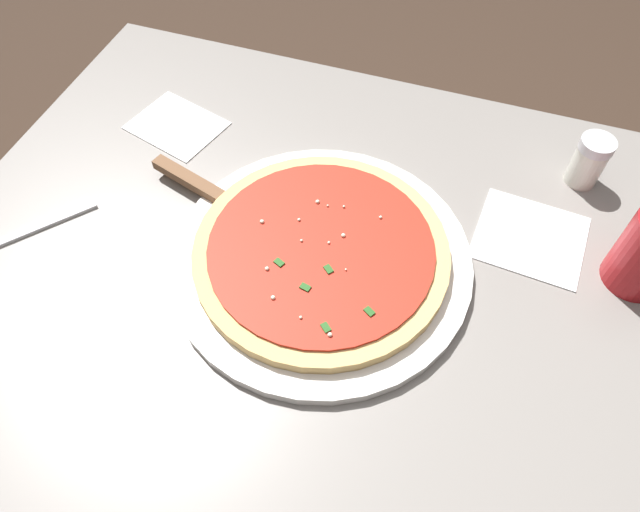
{
  "coord_description": "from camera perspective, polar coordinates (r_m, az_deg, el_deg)",
  "views": [
    {
      "loc": [
        0.15,
        -0.39,
        1.36
      ],
      "look_at": [
        0.01,
        -0.0,
        0.79
      ],
      "focal_mm": 32.4,
      "sensor_mm": 36.0,
      "label": 1
    }
  ],
  "objects": [
    {
      "name": "pizza",
      "position": [
        0.71,
        -0.0,
        0.19
      ],
      "size": [
        0.32,
        0.32,
        0.02
      ],
      "color": "#DBB26B",
      "rests_on": "serving_plate"
    },
    {
      "name": "napkin_loose_left",
      "position": [
        0.8,
        20.05,
        1.76
      ],
      "size": [
        0.15,
        0.14,
        0.0
      ],
      "primitive_type": "cube",
      "rotation": [
        0.0,
        0.0,
        -0.08
      ],
      "color": "white",
      "rests_on": "restaurant_table"
    },
    {
      "name": "fork",
      "position": [
        0.85,
        -27.71,
        1.81
      ],
      "size": [
        0.13,
        0.15,
        0.0
      ],
      "color": "silver",
      "rests_on": "restaurant_table"
    },
    {
      "name": "parmesan_shaker",
      "position": [
        0.87,
        25.04,
        8.51
      ],
      "size": [
        0.05,
        0.05,
        0.07
      ],
      "color": "silver",
      "rests_on": "restaurant_table"
    },
    {
      "name": "serving_plate",
      "position": [
        0.72,
        -0.0,
        -0.59
      ],
      "size": [
        0.38,
        0.38,
        0.01
      ],
      "primitive_type": "cylinder",
      "color": "white",
      "rests_on": "restaurant_table"
    },
    {
      "name": "restaurant_table",
      "position": [
        0.86,
        -0.72,
        -6.34
      ],
      "size": [
        0.97,
        0.76,
        0.77
      ],
      "color": "black",
      "rests_on": "ground_plane"
    },
    {
      "name": "pizza_server",
      "position": [
        0.79,
        -10.4,
        5.94
      ],
      "size": [
        0.22,
        0.1,
        0.01
      ],
      "color": "silver",
      "rests_on": "serving_plate"
    },
    {
      "name": "ground_plane",
      "position": [
        1.43,
        -0.46,
        -18.37
      ],
      "size": [
        5.0,
        5.0,
        0.0
      ],
      "primitive_type": "plane",
      "color": "#38281E"
    },
    {
      "name": "napkin_folded_right",
      "position": [
        0.92,
        -13.97,
        12.4
      ],
      "size": [
        0.15,
        0.13,
        0.0
      ],
      "primitive_type": "cube",
      "rotation": [
        0.0,
        0.0,
        -0.27
      ],
      "color": "white",
      "rests_on": "restaurant_table"
    }
  ]
}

